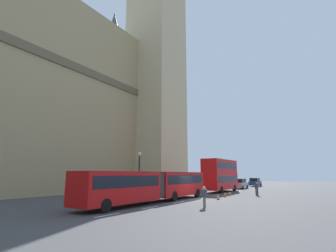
{
  "coord_description": "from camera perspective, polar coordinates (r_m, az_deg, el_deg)",
  "views": [
    {
      "loc": [
        -24.29,
        -12.76,
        2.66
      ],
      "look_at": [
        -0.02,
        3.12,
        8.31
      ],
      "focal_mm": 26.57,
      "sensor_mm": 36.0,
      "label": 1
    }
  ],
  "objects": [
    {
      "name": "pedestrian_near_cones",
      "position": [
        21.21,
        8.31,
        -15.63
      ],
      "size": [
        0.36,
        0.41,
        1.69
      ],
      "color": "#726651",
      "rests_on": "ground_plane"
    },
    {
      "name": "ground_plane",
      "position": [
        27.57,
        5.69,
        -16.5
      ],
      "size": [
        160.0,
        160.0,
        0.0
      ],
      "primitive_type": "plane",
      "color": "#424244"
    },
    {
      "name": "traffic_cone_middle",
      "position": [
        31.45,
        12.93,
        -15.08
      ],
      "size": [
        0.36,
        0.36,
        0.58
      ],
      "color": "black",
      "rests_on": "ground_plane"
    },
    {
      "name": "articulated_bus",
      "position": [
        24.74,
        -3.53,
        -13.12
      ],
      "size": [
        17.41,
        2.54,
        2.9
      ],
      "color": "#B20F0F",
      "rests_on": "ground_plane"
    },
    {
      "name": "traffic_cone_west",
      "position": [
        28.19,
        11.44,
        -15.64
      ],
      "size": [
        0.36,
        0.36,
        0.58
      ],
      "color": "black",
      "rests_on": "ground_plane"
    },
    {
      "name": "double_decker_bus",
      "position": [
        40.31,
        11.93,
        -10.71
      ],
      "size": [
        9.05,
        2.54,
        4.9
      ],
      "color": "red",
      "rests_on": "ground_plane"
    },
    {
      "name": "sedan_trailing",
      "position": [
        60.03,
        19.36,
        -12.08
      ],
      "size": [
        4.4,
        1.86,
        1.85
      ],
      "color": "navy",
      "rests_on": "ground_plane"
    },
    {
      "name": "traffic_cone_east",
      "position": [
        33.6,
        14.0,
        -14.76
      ],
      "size": [
        0.36,
        0.36,
        0.58
      ],
      "color": "black",
      "rests_on": "ground_plane"
    },
    {
      "name": "street_lamp",
      "position": [
        30.14,
        -6.63,
        -10.19
      ],
      "size": [
        0.44,
        0.44,
        5.27
      ],
      "color": "black",
      "rests_on": "ground_plane"
    },
    {
      "name": "clock_tower",
      "position": [
        60.66,
        -2.61,
        25.49
      ],
      "size": [
        10.75,
        10.75,
        73.7
      ],
      "color": "#C6B284",
      "rests_on": "ground_plane"
    },
    {
      "name": "pedestrian_by_kerb",
      "position": [
        34.47,
        19.67,
        -13.3
      ],
      "size": [
        0.46,
        0.44,
        1.69
      ],
      "color": "#262D4C",
      "rests_on": "ground_plane"
    },
    {
      "name": "sedan_lead",
      "position": [
        50.11,
        16.26,
        -12.58
      ],
      "size": [
        4.4,
        1.86,
        1.85
      ],
      "color": "gray",
      "rests_on": "ground_plane"
    },
    {
      "name": "lane_centre_marking",
      "position": [
        29.1,
        7.33,
        -16.17
      ],
      "size": [
        29.8,
        0.16,
        0.01
      ],
      "color": "silver",
      "rests_on": "ground_plane"
    }
  ]
}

